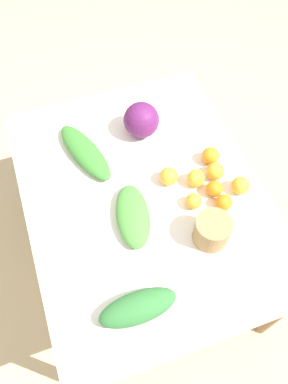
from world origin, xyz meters
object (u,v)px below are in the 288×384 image
at_px(orange_0, 215,171).
at_px(orange_7, 224,203).
at_px(greens_bunch_chard, 133,216).
at_px(orange_3, 214,189).
at_px(orange_2, 194,201).
at_px(orange_4, 210,156).
at_px(greens_bunch_kale, 138,307).
at_px(orange_6, 240,186).
at_px(orange_1, 196,178).
at_px(orange_5, 169,176).
at_px(paper_bag, 212,231).
at_px(greens_bunch_dandelion, 85,152).
at_px(cabbage_purple, 141,120).

bearing_deg(orange_0, orange_7, 167.47).
bearing_deg(greens_bunch_chard, orange_3, -89.02).
xyz_separation_m(orange_2, orange_4, (0.19, -0.16, 0.01)).
relative_size(greens_bunch_chard, orange_3, 4.18).
relative_size(orange_2, orange_3, 0.98).
height_order(greens_bunch_kale, orange_6, greens_bunch_kale).
height_order(orange_0, orange_2, orange_0).
bearing_deg(greens_bunch_chard, orange_1, -75.82).
xyz_separation_m(greens_bunch_kale, orange_6, (0.34, -0.59, -0.00)).
bearing_deg(orange_1, orange_5, 65.56).
bearing_deg(greens_bunch_kale, orange_3, -52.11).
bearing_deg(orange_4, orange_7, 168.44).
distance_m(orange_1, orange_3, 0.09).
distance_m(paper_bag, orange_5, 0.32).
height_order(orange_6, orange_7, orange_6).
bearing_deg(greens_bunch_dandelion, cabbage_purple, -79.69).
height_order(orange_2, orange_4, orange_4).
relative_size(paper_bag, orange_6, 1.82).
bearing_deg(orange_0, greens_bunch_chard, 101.75).
height_order(greens_bunch_kale, orange_0, greens_bunch_kale).
xyz_separation_m(orange_0, orange_2, (-0.11, 0.15, -0.01)).
distance_m(paper_bag, orange_4, 0.39).
xyz_separation_m(greens_bunch_chard, orange_5, (0.13, -0.21, 0.01)).
distance_m(greens_bunch_chard, orange_6, 0.48).
bearing_deg(orange_5, orange_6, -118.20).
xyz_separation_m(orange_4, orange_5, (-0.04, 0.22, 0.00)).
bearing_deg(orange_1, orange_0, -86.48).
xyz_separation_m(cabbage_purple, paper_bag, (-0.62, -0.08, -0.02)).
distance_m(cabbage_purple, orange_2, 0.47).
height_order(orange_3, orange_5, orange_5).
xyz_separation_m(paper_bag, greens_bunch_dandelion, (0.57, 0.37, -0.03)).
height_order(greens_bunch_dandelion, orange_7, orange_7).
bearing_deg(orange_3, orange_6, -102.29).
relative_size(orange_0, orange_1, 1.01).
bearing_deg(greens_bunch_kale, orange_6, -59.55).
height_order(greens_bunch_dandelion, orange_1, orange_1).
bearing_deg(orange_6, orange_5, 61.80).
height_order(paper_bag, orange_0, paper_bag).
height_order(orange_5, orange_6, orange_5).
distance_m(greens_bunch_kale, orange_1, 0.61).
relative_size(greens_bunch_kale, orange_3, 4.05).
xyz_separation_m(greens_bunch_chard, orange_2, (-0.02, -0.26, 0.00)).
relative_size(orange_5, orange_6, 1.03).
bearing_deg(greens_bunch_chard, orange_7, -100.39).
height_order(greens_bunch_chard, greens_bunch_kale, greens_bunch_kale).
height_order(paper_bag, orange_5, paper_bag).
distance_m(orange_3, orange_4, 0.17).
bearing_deg(orange_5, orange_3, -127.09).
xyz_separation_m(greens_bunch_chard, orange_1, (0.08, -0.32, 0.01)).
bearing_deg(orange_6, orange_2, 90.54).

